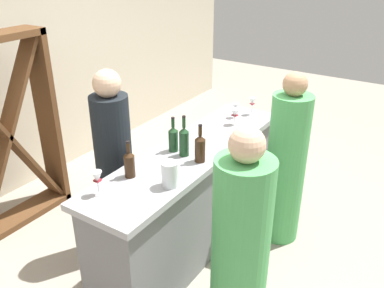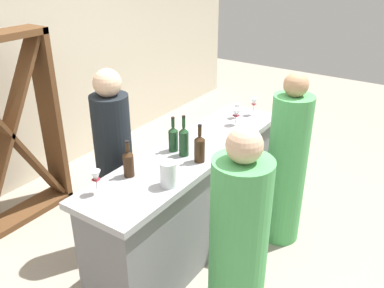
{
  "view_description": "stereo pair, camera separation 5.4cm",
  "coord_description": "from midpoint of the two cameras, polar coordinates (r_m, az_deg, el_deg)",
  "views": [
    {
      "loc": [
        -2.45,
        -1.6,
        2.43
      ],
      "look_at": [
        0.0,
        0.0,
        1.02
      ],
      "focal_mm": 38.51,
      "sensor_mm": 36.0,
      "label": 1
    },
    {
      "loc": [
        -2.42,
        -1.64,
        2.43
      ],
      "look_at": [
        0.0,
        0.0,
        1.02
      ],
      "focal_mm": 38.51,
      "sensor_mm": 36.0,
      "label": 2
    }
  ],
  "objects": [
    {
      "name": "wine_bottle_center_olive_green",
      "position": [
        3.14,
        -0.7,
        0.5
      ],
      "size": [
        0.08,
        0.08,
        0.33
      ],
      "color": "#193D1E",
      "rests_on": "bar_counter"
    },
    {
      "name": "wine_rack",
      "position": [
        4.08,
        -23.86,
        1.26
      ],
      "size": [
        1.01,
        0.28,
        1.78
      ],
      "color": "brown",
      "rests_on": "ground"
    },
    {
      "name": "wine_glass_near_left",
      "position": [
        3.97,
        8.95,
        5.62
      ],
      "size": [
        0.06,
        0.06,
        0.17
      ],
      "color": "white",
      "rests_on": "bar_counter"
    },
    {
      "name": "wine_bottle_second_right_olive_green",
      "position": [
        3.22,
        -2.13,
        0.83
      ],
      "size": [
        0.08,
        0.08,
        0.28
      ],
      "color": "#193D1E",
      "rests_on": "bar_counter"
    },
    {
      "name": "water_pitcher",
      "position": [
        2.76,
        -2.74,
        -4.17
      ],
      "size": [
        0.11,
        0.11,
        0.18
      ],
      "color": "silver",
      "rests_on": "bar_counter"
    },
    {
      "name": "wine_bottle_second_left_amber_brown",
      "position": [
        3.05,
        1.56,
        -0.51
      ],
      "size": [
        0.08,
        0.08,
        0.3
      ],
      "color": "#331E0F",
      "rests_on": "bar_counter"
    },
    {
      "name": "back_wall",
      "position": [
        4.65,
        -23.17,
        10.92
      ],
      "size": [
        8.0,
        0.1,
        2.8
      ],
      "primitive_type": "cube",
      "color": "beige",
      "rests_on": "ground"
    },
    {
      "name": "bar_counter",
      "position": [
        3.51,
        0.44,
        -7.8
      ],
      "size": [
        2.19,
        0.55,
        0.97
      ],
      "color": "slate",
      "rests_on": "ground"
    },
    {
      "name": "person_left_guest",
      "position": [
        3.63,
        13.38,
        -3.14
      ],
      "size": [
        0.42,
        0.42,
        1.55
      ],
      "rotation": [
        0.0,
        0.0,
        1.87
      ],
      "color": "#4CA559",
      "rests_on": "ground"
    },
    {
      "name": "wine_glass_far_left",
      "position": [
        2.72,
        -12.62,
        -4.62
      ],
      "size": [
        0.07,
        0.07,
        0.17
      ],
      "color": "white",
      "rests_on": "bar_counter"
    },
    {
      "name": "person_server_behind",
      "position": [
        3.45,
        -10.14,
        -3.56
      ],
      "size": [
        0.33,
        0.33,
        1.62
      ],
      "rotation": [
        0.0,
        0.0,
        -1.68
      ],
      "color": "black",
      "rests_on": "ground"
    },
    {
      "name": "wine_glass_near_center",
      "position": [
        3.72,
        6.53,
        4.1
      ],
      "size": [
        0.08,
        0.08,
        0.15
      ],
      "color": "white",
      "rests_on": "bar_counter"
    },
    {
      "name": "ground_plane",
      "position": [
        3.8,
        0.42,
        -13.95
      ],
      "size": [
        12.0,
        12.0,
        0.0
      ],
      "primitive_type": "plane",
      "color": "#9E9384"
    },
    {
      "name": "wine_bottle_leftmost_amber_brown",
      "position": [
        2.89,
        -8.27,
        -2.59
      ],
      "size": [
        0.08,
        0.08,
        0.27
      ],
      "color": "#331E0F",
      "rests_on": "bar_counter"
    },
    {
      "name": "person_center_guest",
      "position": [
        2.75,
        7.01,
        -13.63
      ],
      "size": [
        0.42,
        0.42,
        1.52
      ],
      "rotation": [
        0.0,
        0.0,
        1.46
      ],
      "color": "#4CA559",
      "rests_on": "ground"
    },
    {
      "name": "wine_glass_near_right",
      "position": [
        3.88,
        6.63,
        4.93
      ],
      "size": [
        0.06,
        0.06,
        0.14
      ],
      "color": "white",
      "rests_on": "bar_counter"
    }
  ]
}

